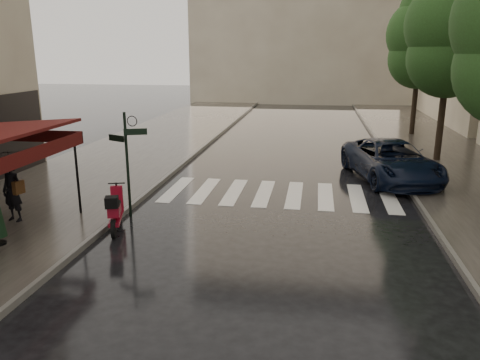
# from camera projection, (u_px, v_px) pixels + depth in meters

# --- Properties ---
(ground) EXTENTS (120.00, 120.00, 0.00)m
(ground) POSITION_uv_depth(u_px,v_px,m) (131.00, 262.00, 10.86)
(ground) COLOR black
(ground) RESTS_ON ground
(sidewalk_near) EXTENTS (6.00, 60.00, 0.12)m
(sidewalk_near) POSITION_uv_depth(u_px,v_px,m) (137.00, 151.00, 22.96)
(sidewalk_near) COLOR #38332D
(sidewalk_near) RESTS_ON ground
(sidewalk_far) EXTENTS (5.50, 60.00, 0.12)m
(sidewalk_far) POSITION_uv_depth(u_px,v_px,m) (454.00, 161.00, 20.69)
(sidewalk_far) COLOR #38332D
(sidewalk_far) RESTS_ON ground
(curb_near) EXTENTS (0.12, 60.00, 0.16)m
(curb_near) POSITION_uv_depth(u_px,v_px,m) (197.00, 152.00, 22.49)
(curb_near) COLOR #595651
(curb_near) RESTS_ON ground
(curb_far) EXTENTS (0.12, 60.00, 0.16)m
(curb_far) POSITION_uv_depth(u_px,v_px,m) (389.00, 159.00, 21.11)
(curb_far) COLOR #595651
(curb_far) RESTS_ON ground
(crosswalk) EXTENTS (7.85, 3.20, 0.01)m
(crosswalk) POSITION_uv_depth(u_px,v_px,m) (279.00, 194.00, 16.11)
(crosswalk) COLOR silver
(crosswalk) RESTS_ON ground
(signpost) EXTENTS (1.17, 0.29, 3.10)m
(signpost) POSITION_uv_depth(u_px,v_px,m) (127.00, 156.00, 13.42)
(signpost) COLOR black
(signpost) RESTS_ON ground
(tree_mid) EXTENTS (3.80, 3.80, 8.34)m
(tree_mid) POSITION_uv_depth(u_px,v_px,m) (451.00, 31.00, 19.35)
(tree_mid) COLOR black
(tree_mid) RESTS_ON sidewalk_far
(tree_far) EXTENTS (3.80, 3.80, 8.16)m
(tree_far) POSITION_uv_depth(u_px,v_px,m) (421.00, 39.00, 26.02)
(tree_far) COLOR black
(tree_far) RESTS_ON sidewalk_far
(pedestrian_with_umbrella) EXTENTS (1.21, 1.23, 2.48)m
(pedestrian_with_umbrella) POSITION_uv_depth(u_px,v_px,m) (9.00, 164.00, 12.79)
(pedestrian_with_umbrella) COLOR black
(pedestrian_with_umbrella) RESTS_ON sidewalk_near
(scooter) EXTENTS (0.79, 1.72, 1.16)m
(scooter) POSITION_uv_depth(u_px,v_px,m) (115.00, 211.00, 12.72)
(scooter) COLOR black
(scooter) RESTS_ON ground
(parked_car) EXTENTS (3.73, 5.84, 1.50)m
(parked_car) POSITION_uv_depth(u_px,v_px,m) (391.00, 161.00, 17.74)
(parked_car) COLOR black
(parked_car) RESTS_ON ground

